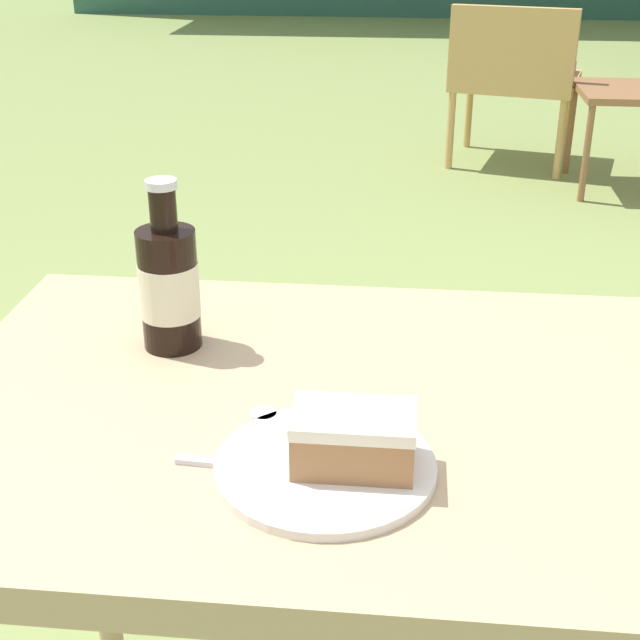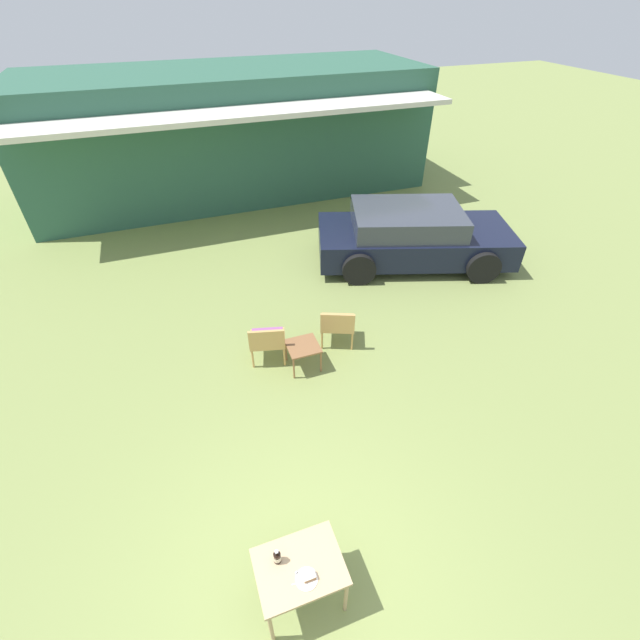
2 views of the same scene
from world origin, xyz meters
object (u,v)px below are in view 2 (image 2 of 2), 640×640
Objects in this scene: parked_car at (412,236)px; wicker_chair_cushioned at (267,339)px; wicker_chair_plain at (338,323)px; garden_side_table at (303,348)px; cake_on_plate at (308,578)px; patio_table at (300,569)px; cola_bottle_near at (277,557)px.

wicker_chair_cushioned is (-3.92, -2.14, -0.17)m from parked_car.
wicker_chair_plain is 0.82m from garden_side_table.
wicker_chair_cushioned is 3.84m from cake_on_plate.
wicker_chair_cushioned is at bearing 81.68° from cake_on_plate.
patio_table is 3.95× the size of cake_on_plate.
cola_bottle_near reaches higher than cake_on_plate.
garden_side_table is 3.46m from cola_bottle_near.
parked_car is 4.22m from garden_side_table.
cola_bottle_near is (-4.70, -5.68, 0.17)m from parked_car.
garden_side_table is 3.61m from cake_on_plate.
parked_car is 7.34m from patio_table.
cake_on_plate is (-1.81, -3.77, 0.29)m from wicker_chair_plain.
cake_on_plate reaches higher than garden_side_table.
wicker_chair_plain reaches higher than patio_table.
wicker_chair_cushioned is 3.69× the size of cola_bottle_near.
parked_car is at bearing -118.30° from wicker_chair_plain.
wicker_chair_plain is (-2.66, -2.15, -0.17)m from parked_car.
wicker_chair_plain is 3.69× the size of cola_bottle_near.
wicker_chair_cushioned is at bearing 77.55° from cola_bottle_near.
wicker_chair_plain is at bearing -166.42° from wicker_chair_cushioned.
cola_bottle_near is (-0.78, -3.54, 0.35)m from wicker_chair_cushioned.
parked_car is 5.95× the size of wicker_chair_plain.
cake_on_plate is at bearing -72.41° from patio_table.
wicker_chair_plain is at bearing 59.93° from cola_bottle_near.
parked_car is at bearing -137.03° from wicker_chair_cushioned.
parked_car reaches higher than garden_side_table.
parked_car is 7.37m from cola_bottle_near.
wicker_chair_cushioned reaches higher than patio_table.
parked_car reaches higher than cake_on_plate.
parked_car is 7.42m from cake_on_plate.
wicker_chair_plain is at bearing 64.34° from cake_on_plate.
garden_side_table is 0.61× the size of patio_table.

